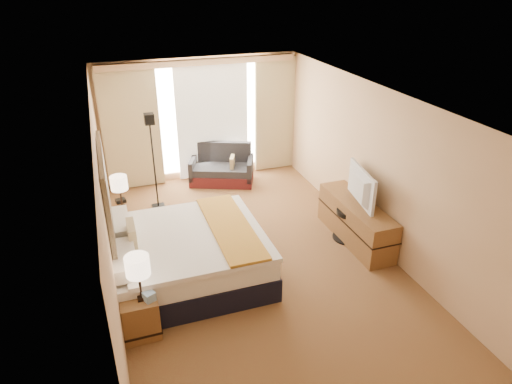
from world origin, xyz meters
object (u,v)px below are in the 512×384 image
object	(u,v)px
media_dresser	(356,222)
lamp_left	(138,267)
nightstand_right	(124,221)
desk_chair	(354,214)
floor_lamp	(152,143)
lamp_right	(119,184)
bed	(188,255)
nightstand_left	(140,314)
loveseat	(222,170)
television	(356,186)

from	to	relation	value
media_dresser	lamp_left	bearing A→B (deg)	-162.99
nightstand_right	desk_chair	world-z (taller)	desk_chair
nightstand_right	floor_lamp	xyz separation A→B (m)	(0.69, 0.85, 1.05)
lamp_left	lamp_right	world-z (taller)	lamp_left
lamp_right	desk_chair	bearing A→B (deg)	-20.19
media_dresser	desk_chair	world-z (taller)	desk_chair
nightstand_right	bed	size ratio (longest dim) A/B	0.25
nightstand_right	nightstand_left	bearing A→B (deg)	-90.00
bed	loveseat	distance (m)	3.46
floor_lamp	nightstand_left	bearing A→B (deg)	-101.68
nightstand_right	television	xyz separation A→B (m)	(3.65, -1.41, 0.72)
bed	lamp_right	xyz separation A→B (m)	(-0.80, 1.53, 0.61)
desk_chair	television	xyz separation A→B (m)	(-0.02, -0.01, 0.51)
nightstand_right	lamp_left	size ratio (longest dim) A/B	0.89
nightstand_left	floor_lamp	size ratio (longest dim) A/B	0.29
nightstand_right	lamp_right	world-z (taller)	lamp_right
bed	desk_chair	distance (m)	2.87
nightstand_right	bed	distance (m)	1.78
bed	lamp_right	world-z (taller)	lamp_right
media_dresser	nightstand_right	bearing A→B (deg)	158.60
bed	television	world-z (taller)	television
nightstand_left	desk_chair	bearing A→B (deg)	16.72
television	loveseat	bearing A→B (deg)	35.45
bed	television	distance (m)	2.91
media_dresser	bed	bearing A→B (deg)	-177.43
media_dresser	nightstand_left	bearing A→B (deg)	-164.16
floor_lamp	desk_chair	world-z (taller)	floor_lamp
loveseat	lamp_left	bearing A→B (deg)	-94.95
lamp_right	lamp_left	bearing A→B (deg)	-89.11
nightstand_left	media_dresser	world-z (taller)	media_dresser
floor_lamp	lamp_right	xyz separation A→B (m)	(-0.68, -0.90, -0.32)
bed	loveseat	size ratio (longest dim) A/B	1.46
lamp_right	nightstand_right	bearing A→B (deg)	100.15
nightstand_left	desk_chair	size ratio (longest dim) A/B	0.51
nightstand_right	lamp_right	distance (m)	0.73
bed	nightstand_right	bearing A→B (deg)	117.10
bed	television	xyz separation A→B (m)	(2.84, 0.17, 0.61)
nightstand_left	lamp_right	xyz separation A→B (m)	(0.01, 2.45, 0.73)
lamp_right	television	distance (m)	3.89
nightstand_left	television	xyz separation A→B (m)	(3.65, 1.09, 0.72)
floor_lamp	nightstand_right	bearing A→B (deg)	-129.17
lamp_left	television	distance (m)	3.78
loveseat	desk_chair	xyz separation A→B (m)	(1.48, -2.98, 0.21)
loveseat	lamp_right	xyz separation A→B (m)	(-2.18, -1.63, 0.73)
desk_chair	television	bearing A→B (deg)	-138.28
lamp_left	lamp_right	size ratio (longest dim) A/B	1.06
bed	loveseat	xyz separation A→B (m)	(1.38, 3.16, -0.11)
loveseat	floor_lamp	world-z (taller)	floor_lamp
nightstand_left	bed	distance (m)	1.23
bed	loveseat	world-z (taller)	bed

